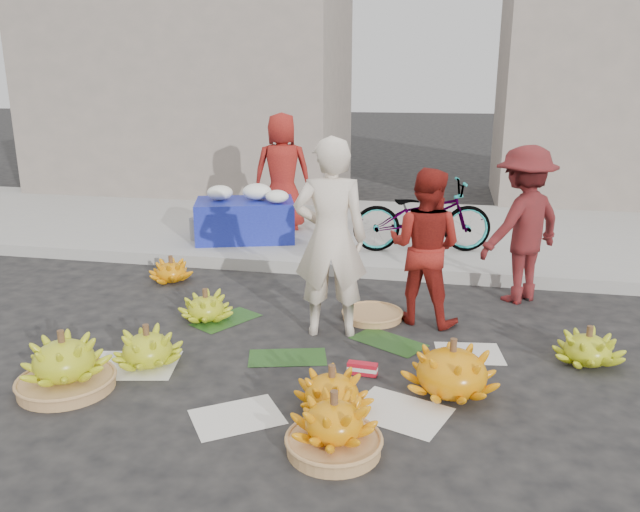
% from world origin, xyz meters
% --- Properties ---
extents(ground, '(80.00, 80.00, 0.00)m').
position_xyz_m(ground, '(0.00, 0.00, 0.00)').
color(ground, black).
rests_on(ground, ground).
extents(curb, '(40.00, 0.25, 0.15)m').
position_xyz_m(curb, '(0.00, 2.20, 0.07)').
color(curb, '#999691').
rests_on(curb, ground).
extents(sidewalk, '(40.00, 4.00, 0.12)m').
position_xyz_m(sidewalk, '(0.00, 4.30, 0.06)').
color(sidewalk, '#999691').
rests_on(sidewalk, ground).
extents(building_left, '(6.00, 3.00, 4.00)m').
position_xyz_m(building_left, '(-4.00, 7.20, 2.00)').
color(building_left, gray).
rests_on(building_left, sidewalk).
extents(newspaper_scatter, '(3.20, 1.80, 0.00)m').
position_xyz_m(newspaper_scatter, '(0.00, -0.80, 0.00)').
color(newspaper_scatter, silver).
rests_on(newspaper_scatter, ground).
extents(banana_leaves, '(2.00, 1.00, 0.00)m').
position_xyz_m(banana_leaves, '(-0.10, 0.20, 0.00)').
color(banana_leaves, '#1B4216').
rests_on(banana_leaves, ground).
extents(banana_bunch_0, '(0.73, 0.73, 0.35)m').
position_xyz_m(banana_bunch_0, '(-1.18, -0.56, 0.15)').
color(banana_bunch_0, '#91AB18').
rests_on(banana_bunch_0, ground).
extents(banana_bunch_1, '(0.70, 0.70, 0.48)m').
position_xyz_m(banana_bunch_1, '(-1.59, -1.08, 0.21)').
color(banana_bunch_1, '#A47444').
rests_on(banana_bunch_1, ground).
extents(banana_bunch_2, '(0.64, 0.64, 0.42)m').
position_xyz_m(banana_bunch_2, '(0.53, -1.47, 0.18)').
color(banana_bunch_2, '#A47444').
rests_on(banana_bunch_2, ground).
extents(banana_bunch_3, '(0.55, 0.55, 0.34)m').
position_xyz_m(banana_bunch_3, '(0.42, -0.95, 0.15)').
color(banana_bunch_3, orange).
rests_on(banana_bunch_3, ground).
extents(banana_bunch_4, '(0.84, 0.84, 0.44)m').
position_xyz_m(banana_bunch_4, '(1.25, -0.55, 0.20)').
color(banana_bunch_4, orange).
rests_on(banana_bunch_4, ground).
extents(banana_bunch_5, '(0.55, 0.55, 0.33)m').
position_xyz_m(banana_bunch_5, '(2.34, 0.20, 0.14)').
color(banana_bunch_5, '#91AB18').
rests_on(banana_bunch_5, ground).
extents(banana_bunch_6, '(0.51, 0.51, 0.32)m').
position_xyz_m(banana_bunch_6, '(-1.10, 0.48, 0.13)').
color(banana_bunch_6, '#91AB18').
rests_on(banana_bunch_6, ground).
extents(banana_bunch_7, '(0.48, 0.48, 0.31)m').
position_xyz_m(banana_bunch_7, '(-1.94, 1.52, 0.13)').
color(banana_bunch_7, orange).
rests_on(banana_bunch_7, ground).
extents(basket_spare, '(0.73, 0.73, 0.07)m').
position_xyz_m(basket_spare, '(0.49, 0.84, 0.03)').
color(basket_spare, '#A47444').
rests_on(basket_spare, ground).
extents(incense_stack, '(0.24, 0.09, 0.10)m').
position_xyz_m(incense_stack, '(0.56, -0.38, 0.05)').
color(incense_stack, red).
rests_on(incense_stack, ground).
extents(vendor_cream, '(0.72, 0.54, 1.80)m').
position_xyz_m(vendor_cream, '(0.15, 0.40, 0.90)').
color(vendor_cream, beige).
rests_on(vendor_cream, ground).
extents(vendor_red, '(0.85, 0.74, 1.49)m').
position_xyz_m(vendor_red, '(0.96, 0.88, 0.74)').
color(vendor_red, maroon).
rests_on(vendor_red, ground).
extents(man_striped, '(1.18, 1.17, 1.63)m').
position_xyz_m(man_striped, '(1.92, 1.70, 0.81)').
color(man_striped, maroon).
rests_on(man_striped, ground).
extents(flower_table, '(1.50, 1.18, 0.76)m').
position_xyz_m(flower_table, '(-1.56, 3.13, 0.43)').
color(flower_table, '#171F96').
rests_on(flower_table, sidewalk).
extents(grey_bucket, '(0.26, 0.26, 0.30)m').
position_xyz_m(grey_bucket, '(-2.20, 3.00, 0.27)').
color(grey_bucket, slate).
rests_on(grey_bucket, sidewalk).
extents(flower_vendor, '(0.94, 0.74, 1.69)m').
position_xyz_m(flower_vendor, '(-1.23, 3.85, 0.96)').
color(flower_vendor, maroon).
rests_on(flower_vendor, sidewalk).
extents(bicycle, '(0.97, 1.85, 0.92)m').
position_xyz_m(bicycle, '(0.84, 3.02, 0.58)').
color(bicycle, gray).
rests_on(bicycle, sidewalk).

